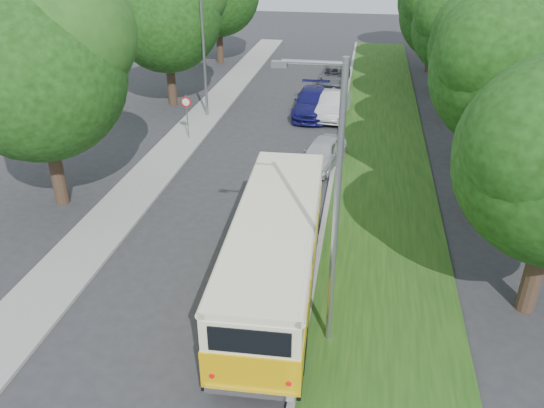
% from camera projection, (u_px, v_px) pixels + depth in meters
% --- Properties ---
extents(ground, '(120.00, 120.00, 0.00)m').
position_uv_depth(ground, '(207.00, 275.00, 17.93)').
color(ground, '#2C2C2E').
rests_on(ground, ground).
extents(curb, '(0.20, 70.00, 0.15)m').
position_uv_depth(curb, '(326.00, 212.00, 21.69)').
color(curb, gray).
rests_on(curb, ground).
extents(grass_verge, '(4.50, 70.00, 0.13)m').
position_uv_depth(grass_verge, '(384.00, 217.00, 21.34)').
color(grass_verge, '#1C4512').
rests_on(grass_verge, ground).
extents(sidewalk, '(2.20, 70.00, 0.12)m').
position_uv_depth(sidewalk, '(132.00, 196.00, 22.99)').
color(sidewalk, gray).
rests_on(sidewalk, ground).
extents(treeline, '(24.27, 41.91, 9.46)m').
position_uv_depth(treeline, '(342.00, 14.00, 30.31)').
color(treeline, '#332319').
rests_on(treeline, ground).
extents(lamppost_near, '(1.71, 0.16, 8.00)m').
position_uv_depth(lamppost_near, '(333.00, 206.00, 13.06)').
color(lamppost_near, gray).
rests_on(lamppost_near, ground).
extents(lamppost_far, '(1.71, 0.16, 7.50)m').
position_uv_depth(lamppost_far, '(202.00, 48.00, 30.63)').
color(lamppost_far, gray).
rests_on(lamppost_far, ground).
extents(warning_sign, '(0.56, 0.10, 2.50)m').
position_uv_depth(warning_sign, '(187.00, 110.00, 28.23)').
color(warning_sign, gray).
rests_on(warning_sign, ground).
extents(vintage_bus, '(2.94, 9.85, 2.89)m').
position_uv_depth(vintage_bus, '(275.00, 253.00, 16.49)').
color(vintage_bus, '#F0B407').
rests_on(vintage_bus, ground).
extents(car_silver, '(2.47, 4.26, 1.36)m').
position_uv_depth(car_silver, '(322.00, 153.00, 25.66)').
color(car_silver, silver).
rests_on(car_silver, ground).
extents(car_white, '(2.03, 4.65, 1.49)m').
position_uv_depth(car_white, '(334.00, 105.00, 32.17)').
color(car_white, silver).
rests_on(car_white, ground).
extents(car_blue, '(2.26, 5.36, 1.54)m').
position_uv_depth(car_blue, '(312.00, 102.00, 32.59)').
color(car_blue, navy).
rests_on(car_blue, ground).
extents(car_grey, '(2.23, 4.57, 1.25)m').
position_uv_depth(car_grey, '(334.00, 76.00, 38.77)').
color(car_grey, '#575A5E').
rests_on(car_grey, ground).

